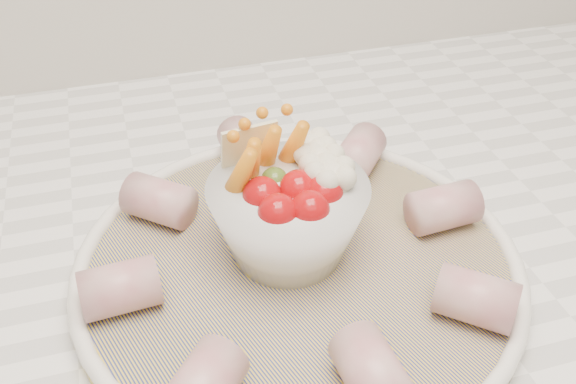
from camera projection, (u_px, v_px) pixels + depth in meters
name	position (u px, v px, depth m)	size (l,w,h in m)	color
serving_platter	(298.00, 265.00, 0.48)	(0.42, 0.42, 0.02)	navy
veggie_bowl	(289.00, 209.00, 0.47)	(0.12, 0.12, 0.10)	white
cured_meat_rolls	(297.00, 243.00, 0.47)	(0.31, 0.31, 0.04)	#B3525D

